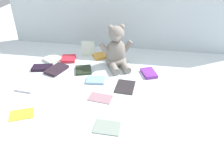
{
  "coord_description": "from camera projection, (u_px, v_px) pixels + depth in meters",
  "views": [
    {
      "loc": [
        0.14,
        -1.05,
        0.69
      ],
      "look_at": [
        -0.01,
        -0.1,
        0.1
      ],
      "focal_mm": 35.39,
      "sensor_mm": 36.0,
      "label": 1
    }
  ],
  "objects": [
    {
      "name": "ground_plane",
      "position": [
        116.0,
        81.0,
        1.27
      ],
      "size": [
        3.2,
        3.2,
        0.0
      ],
      "primitive_type": "plane",
      "color": "silver"
    },
    {
      "name": "book_case_2",
      "position": [
        53.0,
        59.0,
        1.48
      ],
      "size": [
        0.14,
        0.14,
        0.02
      ],
      "primitive_type": "cube",
      "rotation": [
        0.0,
        0.0,
        0.96
      ],
      "color": "white",
      "rests_on": "ground_plane"
    },
    {
      "name": "book_case_4",
      "position": [
        96.0,
        80.0,
        1.26
      ],
      "size": [
        0.11,
        0.08,
        0.01
      ],
      "primitive_type": "cube",
      "rotation": [
        0.0,
        0.0,
        1.65
      ],
      "color": "#88AFD7",
      "rests_on": "ground_plane"
    },
    {
      "name": "book_case_12",
      "position": [
        100.0,
        56.0,
        1.52
      ],
      "size": [
        0.13,
        0.12,
        0.02
      ],
      "primitive_type": "cube",
      "rotation": [
        0.0,
        0.0,
        5.27
      ],
      "color": "gold",
      "rests_on": "ground_plane"
    },
    {
      "name": "book_case_10",
      "position": [
        83.0,
        70.0,
        1.36
      ],
      "size": [
        0.12,
        0.13,
        0.01
      ],
      "primitive_type": "cube",
      "rotation": [
        0.0,
        0.0,
        0.31
      ],
      "color": "#222D1C",
      "rests_on": "ground_plane"
    },
    {
      "name": "book_case_11",
      "position": [
        42.0,
        68.0,
        1.38
      ],
      "size": [
        0.13,
        0.09,
        0.02
      ],
      "primitive_type": "cube",
      "rotation": [
        0.0,
        0.0,
        1.77
      ],
      "color": "black",
      "rests_on": "ground_plane"
    },
    {
      "name": "book_case_1",
      "position": [
        22.0,
        114.0,
        1.02
      ],
      "size": [
        0.13,
        0.11,
        0.01
      ],
      "primitive_type": "cube",
      "rotation": [
        0.0,
        0.0,
        1.98
      ],
      "color": "yellow",
      "rests_on": "ground_plane"
    },
    {
      "name": "book_case_8",
      "position": [
        107.0,
        127.0,
        0.95
      ],
      "size": [
        0.11,
        0.09,
        0.01
      ],
      "primitive_type": "cube",
      "rotation": [
        0.0,
        0.0,
        1.55
      ],
      "color": "#8A9D90",
      "rests_on": "ground_plane"
    },
    {
      "name": "book_case_7",
      "position": [
        27.0,
        87.0,
        1.2
      ],
      "size": [
        0.11,
        0.1,
        0.01
      ],
      "primitive_type": "cube",
      "rotation": [
        0.0,
        0.0,
        4.61
      ],
      "color": "silver",
      "rests_on": "ground_plane"
    },
    {
      "name": "book_case_3",
      "position": [
        100.0,
        98.0,
        1.12
      ],
      "size": [
        0.13,
        0.09,
        0.01
      ],
      "primitive_type": "cube",
      "rotation": [
        0.0,
        0.0,
        1.44
      ],
      "color": "#A77B89",
      "rests_on": "ground_plane"
    },
    {
      "name": "book_case_6",
      "position": [
        69.0,
        59.0,
        1.48
      ],
      "size": [
        0.11,
        0.12,
        0.02
      ],
      "primitive_type": "cube",
      "rotation": [
        0.0,
        0.0,
        0.22
      ],
      "color": "red",
      "rests_on": "ground_plane"
    },
    {
      "name": "book_case_5",
      "position": [
        125.0,
        86.0,
        1.21
      ],
      "size": [
        0.11,
        0.14,
        0.01
      ],
      "primitive_type": "cube",
      "rotation": [
        0.0,
        0.0,
        6.22
      ],
      "color": "#2B272B",
      "rests_on": "ground_plane"
    },
    {
      "name": "book_case_0",
      "position": [
        88.0,
        49.0,
        1.51
      ],
      "size": [
        0.09,
        0.02,
        0.11
      ],
      "primitive_type": "cube",
      "rotation": [
        -0.02,
        0.0,
        0.12
      ],
      "color": "white",
      "rests_on": "ground_plane"
    },
    {
      "name": "book_case_9",
      "position": [
        57.0,
        69.0,
        1.36
      ],
      "size": [
        0.13,
        0.16,
        0.02
      ],
      "primitive_type": "cube",
      "rotation": [
        0.0,
        0.0,
        5.93
      ],
      "color": "#2B1E28",
      "rests_on": "ground_plane"
    },
    {
      "name": "backdrop_drape",
      "position": [
        127.0,
        10.0,
        1.53
      ],
      "size": [
        1.72,
        0.03,
        0.55
      ],
      "primitive_type": "cube",
      "color": "silver",
      "rests_on": "ground_plane"
    },
    {
      "name": "teddy_bear",
      "position": [
        116.0,
        51.0,
        1.38
      ],
      "size": [
        0.22,
        0.23,
        0.26
      ],
      "rotation": [
        0.0,
        0.0,
        0.42
      ],
      "color": "gray",
      "rests_on": "ground_plane"
    },
    {
      "name": "book_case_13",
      "position": [
        149.0,
        73.0,
        1.32
      ],
      "size": [
        0.11,
        0.13,
        0.02
      ],
      "primitive_type": "cube",
      "rotation": [
        0.0,
        0.0,
        0.37
      ],
      "color": "purple",
      "rests_on": "ground_plane"
    }
  ]
}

